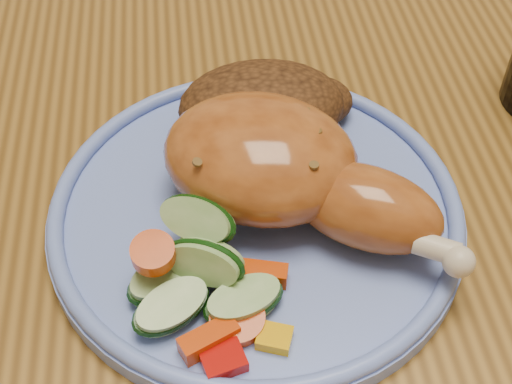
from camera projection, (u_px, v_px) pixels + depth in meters
dining_table at (362, 146)px, 0.60m from camera, size 0.90×1.40×0.75m
plate at (256, 215)px, 0.43m from camera, size 0.25×0.25×0.01m
plate_rim at (256, 203)px, 0.43m from camera, size 0.25×0.25×0.01m
chicken_leg at (285, 169)px, 0.41m from camera, size 0.18×0.16×0.06m
rice_pilaf at (265, 107)px, 0.46m from camera, size 0.12×0.08×0.05m
vegetable_pile at (201, 280)px, 0.38m from camera, size 0.10×0.11×0.05m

